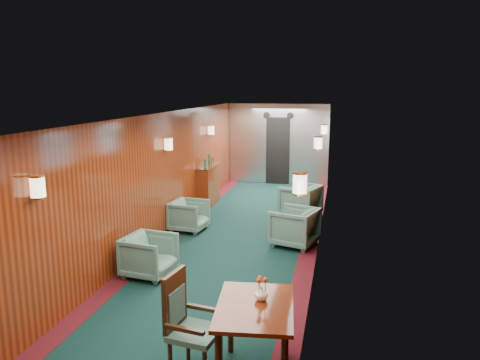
{
  "coord_description": "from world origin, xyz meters",
  "views": [
    {
      "loc": [
        1.84,
        -7.93,
        2.88
      ],
      "look_at": [
        0.0,
        0.53,
        1.15
      ],
      "focal_mm": 35.0,
      "sensor_mm": 36.0,
      "label": 1
    }
  ],
  "objects_px": {
    "dining_table": "(255,317)",
    "armchair_right_near": "(294,227)",
    "side_chair": "(186,320)",
    "armchair_right_far": "(300,201)",
    "credenza": "(208,185)",
    "armchair_left_far": "(189,216)",
    "armchair_left_near": "(149,256)"
  },
  "relations": [
    {
      "from": "dining_table",
      "to": "armchair_right_near",
      "type": "bearing_deg",
      "value": 83.86
    },
    {
      "from": "dining_table",
      "to": "side_chair",
      "type": "relative_size",
      "value": 1.06
    },
    {
      "from": "armchair_right_near",
      "to": "armchair_right_far",
      "type": "height_order",
      "value": "armchair_right_far"
    },
    {
      "from": "credenza",
      "to": "armchair_right_far",
      "type": "relative_size",
      "value": 1.56
    },
    {
      "from": "armchair_left_far",
      "to": "side_chair",
      "type": "bearing_deg",
      "value": -155.42
    },
    {
      "from": "armchair_left_near",
      "to": "armchair_left_far",
      "type": "distance_m",
      "value": 2.35
    },
    {
      "from": "side_chair",
      "to": "armchair_right_near",
      "type": "bearing_deg",
      "value": 89.92
    },
    {
      "from": "armchair_left_near",
      "to": "armchair_right_near",
      "type": "height_order",
      "value": "armchair_right_near"
    },
    {
      "from": "dining_table",
      "to": "side_chair",
      "type": "bearing_deg",
      "value": 176.99
    },
    {
      "from": "armchair_right_far",
      "to": "credenza",
      "type": "bearing_deg",
      "value": -84.38
    },
    {
      "from": "armchair_left_far",
      "to": "credenza",
      "type": "bearing_deg",
      "value": 12.35
    },
    {
      "from": "credenza",
      "to": "armchair_right_near",
      "type": "distance_m",
      "value": 3.56
    },
    {
      "from": "armchair_right_far",
      "to": "armchair_left_far",
      "type": "bearing_deg",
      "value": -33.1
    },
    {
      "from": "dining_table",
      "to": "armchair_left_far",
      "type": "bearing_deg",
      "value": 109.26
    },
    {
      "from": "dining_table",
      "to": "armchair_right_far",
      "type": "bearing_deg",
      "value": 84.42
    },
    {
      "from": "dining_table",
      "to": "armchair_left_far",
      "type": "xyz_separation_m",
      "value": [
        -2.2,
        4.57,
        -0.35
      ]
    },
    {
      "from": "armchair_left_far",
      "to": "armchair_right_far",
      "type": "distance_m",
      "value": 2.62
    },
    {
      "from": "credenza",
      "to": "armchair_left_far",
      "type": "relative_size",
      "value": 1.81
    },
    {
      "from": "credenza",
      "to": "armchair_right_far",
      "type": "bearing_deg",
      "value": -14.79
    },
    {
      "from": "side_chair",
      "to": "dining_table",
      "type": "bearing_deg",
      "value": 12.55
    },
    {
      "from": "armchair_left_near",
      "to": "armchair_left_far",
      "type": "xyz_separation_m",
      "value": [
        -0.14,
        2.34,
        -0.01
      ]
    },
    {
      "from": "side_chair",
      "to": "armchair_left_far",
      "type": "relative_size",
      "value": 1.55
    },
    {
      "from": "credenza",
      "to": "armchair_left_far",
      "type": "height_order",
      "value": "credenza"
    },
    {
      "from": "dining_table",
      "to": "armchair_left_near",
      "type": "bearing_deg",
      "value": 126.42
    },
    {
      "from": "dining_table",
      "to": "credenza",
      "type": "xyz_separation_m",
      "value": [
        -2.42,
        6.74,
        -0.17
      ]
    },
    {
      "from": "credenza",
      "to": "armchair_right_far",
      "type": "height_order",
      "value": "credenza"
    },
    {
      "from": "armchair_left_near",
      "to": "credenza",
      "type": "bearing_deg",
      "value": 12.37
    },
    {
      "from": "credenza",
      "to": "armchair_left_near",
      "type": "relative_size",
      "value": 1.74
    },
    {
      "from": "side_chair",
      "to": "armchair_right_far",
      "type": "distance_m",
      "value": 6.2
    },
    {
      "from": "armchair_left_far",
      "to": "armchair_right_near",
      "type": "height_order",
      "value": "armchair_right_near"
    },
    {
      "from": "dining_table",
      "to": "credenza",
      "type": "bearing_deg",
      "value": 103.32
    },
    {
      "from": "side_chair",
      "to": "armchair_right_far",
      "type": "xyz_separation_m",
      "value": [
        0.6,
        6.16,
        -0.22
      ]
    }
  ]
}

